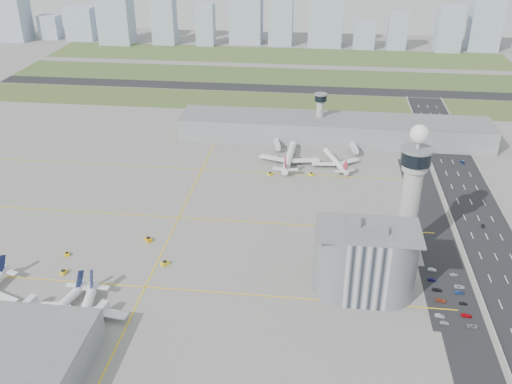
# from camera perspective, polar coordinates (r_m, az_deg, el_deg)

# --- Properties ---
(ground) EXTENTS (1000.00, 1000.00, 0.00)m
(ground) POSITION_cam_1_polar(r_m,az_deg,el_deg) (267.52, -0.90, -6.28)
(ground) COLOR gray
(grass_strip_0) EXTENTS (480.00, 50.00, 0.08)m
(grass_strip_0) POSITION_cam_1_polar(r_m,az_deg,el_deg) (472.39, 0.33, 9.05)
(grass_strip_0) COLOR #455829
(grass_strip_0) RESTS_ON ground
(grass_strip_1) EXTENTS (480.00, 60.00, 0.08)m
(grass_strip_1) POSITION_cam_1_polar(r_m,az_deg,el_deg) (543.73, 1.25, 11.51)
(grass_strip_1) COLOR #475D2C
(grass_strip_1) RESTS_ON ground
(grass_strip_2) EXTENTS (480.00, 70.00, 0.08)m
(grass_strip_2) POSITION_cam_1_polar(r_m,az_deg,el_deg) (620.78, 2.00, 13.50)
(grass_strip_2) COLOR #405B2B
(grass_strip_2) RESTS_ON ground
(runway) EXTENTS (480.00, 22.00, 0.10)m
(runway) POSITION_cam_1_polar(r_m,az_deg,el_deg) (507.44, 0.81, 10.35)
(runway) COLOR black
(runway) RESTS_ON ground
(highway) EXTENTS (28.00, 500.00, 0.10)m
(highway) POSITION_cam_1_polar(r_m,az_deg,el_deg) (278.82, 23.44, -7.31)
(highway) COLOR black
(highway) RESTS_ON ground
(barrier_left) EXTENTS (0.60, 500.00, 1.20)m
(barrier_left) POSITION_cam_1_polar(r_m,az_deg,el_deg) (274.61, 20.66, -7.16)
(barrier_left) COLOR #9E9E99
(barrier_left) RESTS_ON ground
(landside_road) EXTENTS (18.00, 260.00, 0.08)m
(landside_road) POSITION_cam_1_polar(r_m,az_deg,el_deg) (264.26, 18.75, -8.42)
(landside_road) COLOR black
(landside_road) RESTS_ON ground
(parking_lot) EXTENTS (20.00, 44.00, 0.10)m
(parking_lot) POSITION_cam_1_polar(r_m,az_deg,el_deg) (254.33, 18.77, -9.97)
(parking_lot) COLOR black
(parking_lot) RESTS_ON ground
(taxiway_line_h_0) EXTENTS (260.00, 0.60, 0.01)m
(taxiway_line_h_0) POSITION_cam_1_polar(r_m,az_deg,el_deg) (251.53, -11.02, -9.32)
(taxiway_line_h_0) COLOR yellow
(taxiway_line_h_0) RESTS_ON ground
(taxiway_line_h_1) EXTENTS (260.00, 0.60, 0.01)m
(taxiway_line_h_1) POSITION_cam_1_polar(r_m,az_deg,el_deg) (299.60, -7.74, -2.57)
(taxiway_line_h_1) COLOR yellow
(taxiway_line_h_1) RESTS_ON ground
(taxiway_line_h_2) EXTENTS (260.00, 0.60, 0.01)m
(taxiway_line_h_2) POSITION_cam_1_polar(r_m,az_deg,el_deg) (351.36, -5.42, 2.27)
(taxiway_line_h_2) COLOR yellow
(taxiway_line_h_2) RESTS_ON ground
(taxiway_line_v) EXTENTS (0.60, 260.00, 0.01)m
(taxiway_line_v) POSITION_cam_1_polar(r_m,az_deg,el_deg) (299.60, -7.74, -2.57)
(taxiway_line_v) COLOR yellow
(taxiway_line_v) RESTS_ON ground
(control_tower) EXTENTS (14.00, 14.00, 64.50)m
(control_tower) POSITION_cam_1_polar(r_m,az_deg,el_deg) (258.46, 15.32, 0.35)
(control_tower) COLOR #ADAAA5
(control_tower) RESTS_ON ground
(secondary_tower) EXTENTS (8.60, 8.60, 31.90)m
(secondary_tower) POSITION_cam_1_polar(r_m,az_deg,el_deg) (392.62, 6.41, 7.92)
(secondary_tower) COLOR #ADAAA5
(secondary_tower) RESTS_ON ground
(admin_building) EXTENTS (42.00, 24.00, 33.50)m
(admin_building) POSITION_cam_1_polar(r_m,az_deg,el_deg) (239.93, 10.85, -6.83)
(admin_building) COLOR #B2B2B7
(admin_building) RESTS_ON ground
(terminal_pier) EXTENTS (210.00, 32.00, 15.80)m
(terminal_pier) POSITION_cam_1_polar(r_m,az_deg,el_deg) (394.58, 7.79, 6.25)
(terminal_pier) COLOR gray
(terminal_pier) RESTS_ON ground
(airplane_near_b) EXTENTS (39.91, 44.24, 10.67)m
(airplane_near_b) POSITION_cam_1_polar(r_m,az_deg,el_deg) (241.52, -19.43, -10.74)
(airplane_near_b) COLOR white
(airplane_near_b) RESTS_ON ground
(airplane_near_c) EXTENTS (40.90, 45.90, 11.40)m
(airplane_near_c) POSITION_cam_1_polar(r_m,az_deg,el_deg) (235.66, -16.94, -11.25)
(airplane_near_c) COLOR white
(airplane_near_c) RESTS_ON ground
(airplane_far_a) EXTENTS (40.97, 47.40, 12.71)m
(airplane_far_a) POSITION_cam_1_polar(r_m,az_deg,el_deg) (357.40, 3.36, 3.91)
(airplane_far_a) COLOR white
(airplane_far_a) RESTS_ON ground
(airplane_far_b) EXTENTS (42.03, 45.26, 10.27)m
(airplane_far_b) POSITION_cam_1_polar(r_m,az_deg,el_deg) (356.68, 7.96, 3.42)
(airplane_far_b) COLOR white
(airplane_far_b) RESTS_ON ground
(jet_bridge_near_1) EXTENTS (5.39, 14.31, 5.70)m
(jet_bridge_near_1) POSITION_cam_1_polar(r_m,az_deg,el_deg) (243.90, -23.14, -11.83)
(jet_bridge_near_1) COLOR silver
(jet_bridge_near_1) RESTS_ON ground
(jet_bridge_near_2) EXTENTS (5.39, 14.31, 5.70)m
(jet_bridge_near_2) POSITION_cam_1_polar(r_m,az_deg,el_deg) (231.45, -16.49, -12.89)
(jet_bridge_near_2) COLOR silver
(jet_bridge_near_2) RESTS_ON ground
(jet_bridge_far_0) EXTENTS (5.39, 14.31, 5.70)m
(jet_bridge_far_0) POSITION_cam_1_polar(r_m,az_deg,el_deg) (382.52, 2.03, 4.99)
(jet_bridge_far_0) COLOR silver
(jet_bridge_far_0) RESTS_ON ground
(jet_bridge_far_1) EXTENTS (5.39, 14.31, 5.70)m
(jet_bridge_far_1) POSITION_cam_1_polar(r_m,az_deg,el_deg) (382.05, 9.55, 4.59)
(jet_bridge_far_1) COLOR silver
(jet_bridge_far_1) RESTS_ON ground
(tug_0) EXTENTS (2.91, 3.70, 1.92)m
(tug_0) POSITION_cam_1_polar(r_m,az_deg,el_deg) (268.36, -18.70, -7.57)
(tug_0) COLOR gold
(tug_0) RESTS_ON ground
(tug_1) EXTENTS (3.06, 3.43, 1.66)m
(tug_1) POSITION_cam_1_polar(r_m,az_deg,el_deg) (280.76, -18.39, -5.88)
(tug_1) COLOR #EBBF04
(tug_1) RESTS_ON ground
(tug_2) EXTENTS (4.06, 4.10, 1.99)m
(tug_2) POSITION_cam_1_polar(r_m,az_deg,el_deg) (263.36, -9.10, -7.02)
(tug_2) COLOR yellow
(tug_2) RESTS_ON ground
(tug_3) EXTENTS (4.39, 4.37, 2.13)m
(tug_3) POSITION_cam_1_polar(r_m,az_deg,el_deg) (281.77, -10.71, -4.66)
(tug_3) COLOR orange
(tug_3) RESTS_ON ground
(tug_4) EXTENTS (3.73, 3.63, 1.80)m
(tug_4) POSITION_cam_1_polar(r_m,az_deg,el_deg) (342.21, 1.43, 1.84)
(tug_4) COLOR yellow
(tug_4) RESTS_ON ground
(tug_5) EXTENTS (3.56, 3.72, 1.78)m
(tug_5) POSITION_cam_1_polar(r_m,az_deg,el_deg) (343.29, 5.55, 1.80)
(tug_5) COLOR yellow
(tug_5) RESTS_ON ground
(car_lot_0) EXTENTS (3.59, 1.67, 1.19)m
(car_lot_0) POSITION_cam_1_polar(r_m,az_deg,el_deg) (239.78, 18.33, -12.29)
(car_lot_0) COLOR silver
(car_lot_0) RESTS_ON ground
(car_lot_1) EXTENTS (4.05, 1.86, 1.29)m
(car_lot_1) POSITION_cam_1_polar(r_m,az_deg,el_deg) (242.51, 17.91, -11.69)
(car_lot_1) COLOR #9FA1AC
(car_lot_1) RESTS_ON ground
(car_lot_2) EXTENTS (4.54, 2.66, 1.19)m
(car_lot_2) POSITION_cam_1_polar(r_m,az_deg,el_deg) (250.77, 18.01, -10.27)
(car_lot_2) COLOR #A94026
(car_lot_2) RESTS_ON ground
(car_lot_3) EXTENTS (4.17, 1.80, 1.19)m
(car_lot_3) POSITION_cam_1_polar(r_m,az_deg,el_deg) (256.34, 17.66, -9.30)
(car_lot_3) COLOR black
(car_lot_3) RESTS_ON ground
(car_lot_4) EXTENTS (3.92, 1.93, 1.29)m
(car_lot_4) POSITION_cam_1_polar(r_m,az_deg,el_deg) (261.73, 17.18, -8.37)
(car_lot_4) COLOR navy
(car_lot_4) RESTS_ON ground
(car_lot_5) EXTENTS (3.92, 1.70, 1.26)m
(car_lot_5) POSITION_cam_1_polar(r_m,az_deg,el_deg) (268.11, 17.20, -7.44)
(car_lot_5) COLOR silver
(car_lot_5) RESTS_ON ground
(car_lot_6) EXTENTS (4.59, 2.17, 1.27)m
(car_lot_6) POSITION_cam_1_polar(r_m,az_deg,el_deg) (241.57, 20.84, -12.43)
(car_lot_6) COLOR gray
(car_lot_6) RESTS_ON ground
(car_lot_7) EXTENTS (4.36, 1.97, 1.24)m
(car_lot_7) POSITION_cam_1_polar(r_m,az_deg,el_deg) (246.08, 20.30, -11.50)
(car_lot_7) COLOR #B6060F
(car_lot_7) RESTS_ON ground
(car_lot_8) EXTENTS (3.27, 1.42, 1.10)m
(car_lot_8) POSITION_cam_1_polar(r_m,az_deg,el_deg) (252.15, 20.02, -10.42)
(car_lot_8) COLOR black
(car_lot_8) RESTS_ON ground
(car_lot_9) EXTENTS (4.02, 1.52, 1.31)m
(car_lot_9) POSITION_cam_1_polar(r_m,az_deg,el_deg) (257.55, 19.68, -9.45)
(car_lot_9) COLOR navy
(car_lot_9) RESTS_ON ground
(car_lot_10) EXTENTS (4.37, 2.05, 1.21)m
(car_lot_10) POSITION_cam_1_polar(r_m,az_deg,el_deg) (261.18, 19.68, -8.90)
(car_lot_10) COLOR silver
(car_lot_10) RESTS_ON ground
(car_lot_11) EXTENTS (4.11, 1.83, 1.17)m
(car_lot_11) POSITION_cam_1_polar(r_m,az_deg,el_deg) (267.97, 19.21, -7.82)
(car_lot_11) COLOR #9C9EA9
(car_lot_11) RESTS_ON ground
(car_hw_1) EXTENTS (1.71, 3.62, 1.15)m
(car_hw_1) POSITION_cam_1_polar(r_m,az_deg,el_deg) (310.75, 21.74, -3.15)
(car_hw_1) COLOR black
(car_hw_1) RESTS_ON ground
(car_hw_2) EXTENTS (2.61, 4.52, 1.19)m
(car_hw_2) POSITION_cam_1_polar(r_m,az_deg,el_deg) (380.90, 19.98, 2.81)
(car_hw_2) COLOR navy
(car_hw_2) RESTS_ON ground
(car_hw_4) EXTENTS (2.17, 4.05, 1.31)m
(car_hw_4) POSITION_cam_1_polar(r_m,az_deg,el_deg) (432.82, 16.86, 6.20)
(car_hw_4) COLOR gray
(car_hw_4) RESTS_ON ground
(skyline_bldg_1) EXTENTS (37.63, 30.10, 65.60)m
(skyline_bldg_1) POSITION_cam_1_polar(r_m,az_deg,el_deg) (742.76, -23.42, 16.27)
(skyline_bldg_1) COLOR #9EADC1
(skyline_bldg_1) RESTS_ON ground
(skyline_bldg_2) EXTENTS (22.81, 18.25, 26.79)m
(skyline_bldg_2) POSITION_cam_1_polar(r_m,az_deg,el_deg) (738.51, -19.88, 15.26)
(skyline_bldg_2) COLOR #9EADC1
(skyline_bldg_2) RESTS_ON ground
(skyline_bldg_3) EXTENTS (32.30, 25.84, 36.93)m
(skyline_bldg_3) POSITION_cam_1_polar(r_m,az_deg,el_deg) (722.64, -17.04, 15.85)
(skyline_bldg_3) COLOR #9EADC1
(skyline_bldg_3) RESTS_ON ground
(skyline_bldg_4) EXTENTS (35.81, 28.65, 60.36)m
(skyline_bldg_4) POSITION_cam_1_polar(r_m,az_deg,el_deg) (688.17, -13.86, 16.70)
(skyline_bldg_4) COLOR #9EADC1
(skyline_bldg_4) RESTS_ON ground
(skyline_bldg_5) EXTENTS (25.49, 20.39, 66.89)m
(skyline_bldg_5) POSITION_cam_1_polar(r_m,az_deg,el_deg) (675.22, -9.22, 17.21)
(skyline_bldg_5) COLOR #9EADC1
(skyline_bldg_5) RESTS_ON ground
(skyline_bldg_6) EXTENTS (20.04, 16.03, 45.20)m
(skyline_bldg_6) POSITION_cam_1_polar(r_m,az_deg,el_deg) (664.36, -5.08, 16.32)
(skyline_bldg_6) COLOR #9EADC1
(skyline_bldg_6) RESTS_ON ground
(skyline_bldg_7) EXTENTS (35.76, 28.61, 61.22)m
(skyline_bldg_7) POSITION_cam_1_polar(r_m,az_deg,el_deg) (674.09, -1.01, 17.27)
(skyline_bldg_7) COLOR #9EADC1
(skyline_bldg_7) RESTS_ON ground
(skyline_bldg_8) EXTENTS (26.33, 21.06, 83.39)m
(skyline_bldg_8) POSITION_cam_1_polar(r_m,az_deg,el_deg) (662.82, 2.53, 18.05)
(skyline_bldg_8) COLOR #9EADC1
(skyline_bldg_8) RESTS_ON ground
(skyline_bldg_9) EXTENTS (36.96, 29.57, 62.11)m
(skyline_bldg_9) POSITION_cam_1_polar(r_m,az_deg,el_deg) (663.47, 6.99, 16.96)
(skyline_bldg_9) COLOR #9EADC1
(skyline_bldg_9) RESTS_ON ground
(skyline_bldg_10) EXTENTS (23.01, 18.41, 27.75)m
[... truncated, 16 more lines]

